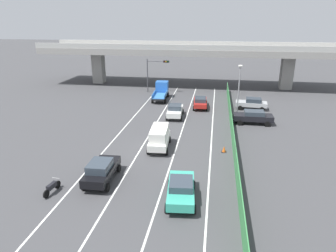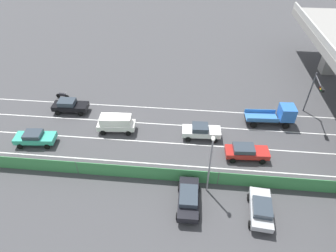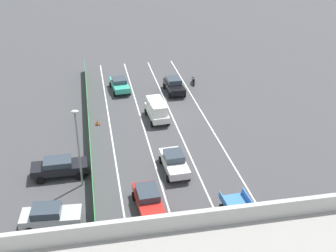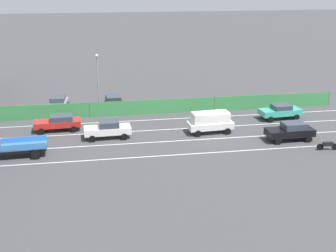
{
  "view_description": "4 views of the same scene",
  "coord_description": "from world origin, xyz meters",
  "px_view_note": "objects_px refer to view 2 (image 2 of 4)",
  "views": [
    {
      "loc": [
        5.21,
        -26.36,
        12.01
      ],
      "look_at": [
        0.37,
        3.87,
        1.12
      ],
      "focal_mm": 32.31,
      "sensor_mm": 36.0,
      "label": 1
    },
    {
      "loc": [
        26.12,
        9.2,
        22.37
      ],
      "look_at": [
        0.05,
        6.63,
        1.18
      ],
      "focal_mm": 30.83,
      "sensor_mm": 36.0,
      "label": 2
    },
    {
      "loc": [
        6.72,
        41.84,
        20.88
      ],
      "look_at": [
        -0.31,
        4.78,
        1.39
      ],
      "focal_mm": 47.08,
      "sensor_mm": 36.0,
      "label": 3
    },
    {
      "loc": [
        -40.58,
        11.41,
        14.96
      ],
      "look_at": [
        -2.31,
        5.08,
        1.75
      ],
      "focal_mm": 47.82,
      "sensor_mm": 36.0,
      "label": 4
    }
  ],
  "objects_px": {
    "traffic_cone": "(103,167)",
    "car_sedan_white": "(201,131)",
    "car_taxi_teal": "(35,137)",
    "motorcycle": "(62,95)",
    "car_van_white": "(116,123)",
    "flatbed_truck_blue": "(278,115)",
    "traffic_light": "(315,90)",
    "parked_wagon_silver": "(261,209)",
    "street_lamp": "(210,160)",
    "car_sedan_red": "(246,151)",
    "parked_sedan_dark": "(188,198)",
    "car_sedan_black": "(70,105)"
  },
  "relations": [
    {
      "from": "car_sedan_black",
      "to": "car_taxi_teal",
      "type": "xyz_separation_m",
      "value": [
        6.42,
        -1.66,
        -0.06
      ]
    },
    {
      "from": "street_lamp",
      "to": "traffic_light",
      "type": "bearing_deg",
      "value": 135.99
    },
    {
      "from": "parked_sedan_dark",
      "to": "parked_wagon_silver",
      "type": "distance_m",
      "value": 6.4
    },
    {
      "from": "car_sedan_red",
      "to": "street_lamp",
      "type": "relative_size",
      "value": 0.69
    },
    {
      "from": "car_sedan_white",
      "to": "traffic_cone",
      "type": "relative_size",
      "value": 7.46
    },
    {
      "from": "parked_sedan_dark",
      "to": "traffic_cone",
      "type": "relative_size",
      "value": 7.73
    },
    {
      "from": "car_sedan_black",
      "to": "traffic_light",
      "type": "bearing_deg",
      "value": 93.49
    },
    {
      "from": "traffic_cone",
      "to": "motorcycle",
      "type": "bearing_deg",
      "value": -143.37
    },
    {
      "from": "motorcycle",
      "to": "traffic_cone",
      "type": "height_order",
      "value": "motorcycle"
    },
    {
      "from": "car_van_white",
      "to": "car_sedan_black",
      "type": "height_order",
      "value": "car_van_white"
    },
    {
      "from": "street_lamp",
      "to": "car_taxi_teal",
      "type": "bearing_deg",
      "value": -104.0
    },
    {
      "from": "car_van_white",
      "to": "motorcycle",
      "type": "height_order",
      "value": "car_van_white"
    },
    {
      "from": "car_sedan_white",
      "to": "car_taxi_teal",
      "type": "height_order",
      "value": "car_sedan_white"
    },
    {
      "from": "traffic_cone",
      "to": "car_taxi_teal",
      "type": "bearing_deg",
      "value": -109.62
    },
    {
      "from": "car_sedan_white",
      "to": "traffic_cone",
      "type": "xyz_separation_m",
      "value": [
        6.09,
        -10.01,
        -0.64
      ]
    },
    {
      "from": "car_taxi_teal",
      "to": "parked_wagon_silver",
      "type": "bearing_deg",
      "value": 73.5
    },
    {
      "from": "traffic_cone",
      "to": "car_sedan_white",
      "type": "bearing_deg",
      "value": 121.3
    },
    {
      "from": "car_sedan_red",
      "to": "car_sedan_white",
      "type": "bearing_deg",
      "value": -121.45
    },
    {
      "from": "car_taxi_teal",
      "to": "parked_wagon_silver",
      "type": "distance_m",
      "value": 25.08
    },
    {
      "from": "street_lamp",
      "to": "traffic_cone",
      "type": "xyz_separation_m",
      "value": [
        -1.73,
        -10.67,
        -3.86
      ]
    },
    {
      "from": "parked_sedan_dark",
      "to": "car_van_white",
      "type": "bearing_deg",
      "value": -137.43
    },
    {
      "from": "car_sedan_white",
      "to": "traffic_light",
      "type": "relative_size",
      "value": 0.8
    },
    {
      "from": "car_van_white",
      "to": "car_sedan_white",
      "type": "distance_m",
      "value": 10.07
    },
    {
      "from": "street_lamp",
      "to": "car_sedan_red",
      "type": "bearing_deg",
      "value": 139.49
    },
    {
      "from": "flatbed_truck_blue",
      "to": "street_lamp",
      "type": "distance_m",
      "value": 14.53
    },
    {
      "from": "traffic_light",
      "to": "traffic_cone",
      "type": "bearing_deg",
      "value": -64.01
    },
    {
      "from": "car_sedan_black",
      "to": "parked_sedan_dark",
      "type": "height_order",
      "value": "car_sedan_black"
    },
    {
      "from": "car_taxi_teal",
      "to": "traffic_cone",
      "type": "xyz_separation_m",
      "value": [
        3.1,
        8.69,
        -0.6
      ]
    },
    {
      "from": "car_sedan_white",
      "to": "flatbed_truck_blue",
      "type": "distance_m",
      "value": 9.98
    },
    {
      "from": "car_sedan_white",
      "to": "traffic_light",
      "type": "xyz_separation_m",
      "value": [
        -5.29,
        13.33,
        3.07
      ]
    },
    {
      "from": "flatbed_truck_blue",
      "to": "car_sedan_red",
      "type": "bearing_deg",
      "value": -35.1
    },
    {
      "from": "car_van_white",
      "to": "traffic_cone",
      "type": "height_order",
      "value": "car_van_white"
    },
    {
      "from": "car_sedan_red",
      "to": "parked_wagon_silver",
      "type": "distance_m",
      "value": 7.17
    },
    {
      "from": "motorcycle",
      "to": "car_sedan_white",
      "type": "bearing_deg",
      "value": 71.67
    },
    {
      "from": "car_sedan_black",
      "to": "motorcycle",
      "type": "bearing_deg",
      "value": -142.72
    },
    {
      "from": "car_taxi_teal",
      "to": "car_van_white",
      "type": "bearing_deg",
      "value": 110.09
    },
    {
      "from": "parked_sedan_dark",
      "to": "traffic_cone",
      "type": "height_order",
      "value": "parked_sedan_dark"
    },
    {
      "from": "street_lamp",
      "to": "traffic_cone",
      "type": "relative_size",
      "value": 11.24
    },
    {
      "from": "parked_wagon_silver",
      "to": "street_lamp",
      "type": "bearing_deg",
      "value": -116.09
    },
    {
      "from": "parked_sedan_dark",
      "to": "traffic_cone",
      "type": "distance_m",
      "value": 9.67
    },
    {
      "from": "car_van_white",
      "to": "flatbed_truck_blue",
      "type": "distance_m",
      "value": 19.69
    },
    {
      "from": "car_sedan_black",
      "to": "car_taxi_teal",
      "type": "relative_size",
      "value": 0.99
    },
    {
      "from": "flatbed_truck_blue",
      "to": "street_lamp",
      "type": "xyz_separation_m",
      "value": [
        11.3,
        -8.68,
        2.84
      ]
    },
    {
      "from": "car_van_white",
      "to": "flatbed_truck_blue",
      "type": "height_order",
      "value": "flatbed_truck_blue"
    },
    {
      "from": "car_sedan_red",
      "to": "parked_sedan_dark",
      "type": "height_order",
      "value": "parked_sedan_dark"
    },
    {
      "from": "car_sedan_red",
      "to": "parked_wagon_silver",
      "type": "xyz_separation_m",
      "value": [
        7.16,
        0.52,
        -0.0
      ]
    },
    {
      "from": "car_sedan_black",
      "to": "motorcycle",
      "type": "relative_size",
      "value": 2.34
    },
    {
      "from": "car_sedan_red",
      "to": "car_van_white",
      "type": "distance_m",
      "value": 15.22
    },
    {
      "from": "parked_sedan_dark",
      "to": "traffic_light",
      "type": "xyz_separation_m",
      "value": [
        -14.94,
        14.37,
        3.08
      ]
    },
    {
      "from": "car_sedan_black",
      "to": "street_lamp",
      "type": "xyz_separation_m",
      "value": [
        11.26,
        17.7,
        3.2
      ]
    }
  ]
}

